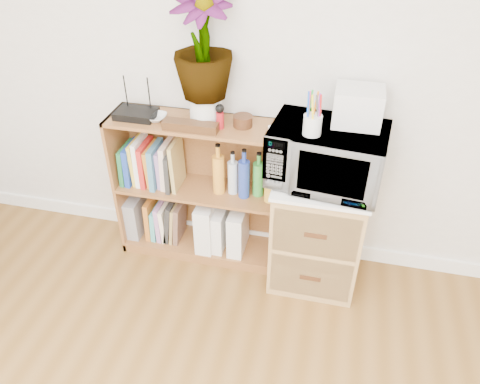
% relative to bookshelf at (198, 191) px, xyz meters
% --- Properties ---
extents(skirting_board, '(4.00, 0.02, 0.10)m').
position_rel_bookshelf_xyz_m(skirting_board, '(0.35, 0.14, -0.42)').
color(skirting_board, white).
rests_on(skirting_board, ground).
extents(bookshelf, '(1.00, 0.30, 0.95)m').
position_rel_bookshelf_xyz_m(bookshelf, '(0.00, 0.00, 0.00)').
color(bookshelf, brown).
rests_on(bookshelf, ground).
extents(wicker_unit, '(0.50, 0.45, 0.70)m').
position_rel_bookshelf_xyz_m(wicker_unit, '(0.75, -0.08, -0.12)').
color(wicker_unit, '#9E7542').
rests_on(wicker_unit, ground).
extents(microwave, '(0.62, 0.46, 0.32)m').
position_rel_bookshelf_xyz_m(microwave, '(0.75, -0.08, 0.41)').
color(microwave, white).
rests_on(microwave, wicker_unit).
extents(pen_cup, '(0.09, 0.09, 0.10)m').
position_rel_bookshelf_xyz_m(pen_cup, '(0.67, -0.17, 0.62)').
color(pen_cup, silver).
rests_on(pen_cup, microwave).
extents(small_appliance, '(0.24, 0.20, 0.19)m').
position_rel_bookshelf_xyz_m(small_appliance, '(0.87, -0.01, 0.66)').
color(small_appliance, silver).
rests_on(small_appliance, microwave).
extents(router, '(0.23, 0.15, 0.04)m').
position_rel_bookshelf_xyz_m(router, '(-0.33, -0.02, 0.50)').
color(router, black).
rests_on(router, bookshelf).
extents(white_bowl, '(0.13, 0.13, 0.03)m').
position_rel_bookshelf_xyz_m(white_bowl, '(-0.22, -0.03, 0.49)').
color(white_bowl, silver).
rests_on(white_bowl, bookshelf).
extents(plant_pot, '(0.18, 0.18, 0.15)m').
position_rel_bookshelf_xyz_m(plant_pot, '(0.07, 0.02, 0.55)').
color(plant_pot, silver).
rests_on(plant_pot, bookshelf).
extents(potted_plant, '(0.32, 0.32, 0.57)m').
position_rel_bookshelf_xyz_m(potted_plant, '(0.07, 0.02, 0.91)').
color(potted_plant, '#457F33').
rests_on(potted_plant, plant_pot).
extents(trinket_box, '(0.30, 0.08, 0.05)m').
position_rel_bookshelf_xyz_m(trinket_box, '(0.02, -0.10, 0.50)').
color(trinket_box, '#36210E').
rests_on(trinket_box, bookshelf).
extents(kokeshi_doll, '(0.04, 0.04, 0.09)m').
position_rel_bookshelf_xyz_m(kokeshi_doll, '(0.17, -0.04, 0.52)').
color(kokeshi_doll, maroon).
rests_on(kokeshi_doll, bookshelf).
extents(wooden_bowl, '(0.11, 0.11, 0.06)m').
position_rel_bookshelf_xyz_m(wooden_bowl, '(0.28, 0.01, 0.51)').
color(wooden_bowl, '#341F0E').
rests_on(wooden_bowl, bookshelf).
extents(paint_jars, '(0.11, 0.04, 0.06)m').
position_rel_bookshelf_xyz_m(paint_jars, '(0.49, -0.09, 0.50)').
color(paint_jars, pink).
rests_on(paint_jars, bookshelf).
extents(file_box, '(0.08, 0.22, 0.28)m').
position_rel_bookshelf_xyz_m(file_box, '(-0.44, 0.00, -0.27)').
color(file_box, gray).
rests_on(file_box, bookshelf).
extents(magazine_holder_left, '(0.11, 0.27, 0.33)m').
position_rel_bookshelf_xyz_m(magazine_holder_left, '(0.06, -0.01, -0.24)').
color(magazine_holder_left, silver).
rests_on(magazine_holder_left, bookshelf).
extents(magazine_holder_mid, '(0.09, 0.23, 0.28)m').
position_rel_bookshelf_xyz_m(magazine_holder_mid, '(0.13, -0.01, -0.26)').
color(magazine_holder_mid, white).
rests_on(magazine_holder_mid, bookshelf).
extents(magazine_holder_right, '(0.10, 0.24, 0.30)m').
position_rel_bookshelf_xyz_m(magazine_holder_right, '(0.26, -0.01, -0.25)').
color(magazine_holder_right, silver).
rests_on(magazine_holder_right, bookshelf).
extents(cookbooks, '(0.36, 0.20, 0.31)m').
position_rel_bookshelf_xyz_m(cookbooks, '(-0.28, -0.00, 0.16)').
color(cookbooks, '#1A6234').
rests_on(cookbooks, bookshelf).
extents(liquor_bottles, '(0.47, 0.07, 0.32)m').
position_rel_bookshelf_xyz_m(liquor_bottles, '(0.34, 0.00, 0.18)').
color(liquor_bottles, orange).
rests_on(liquor_bottles, bookshelf).
extents(lower_books, '(0.24, 0.19, 0.29)m').
position_rel_bookshelf_xyz_m(lower_books, '(-0.23, 0.00, -0.27)').
color(lower_books, '#B96520').
rests_on(lower_books, bookshelf).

